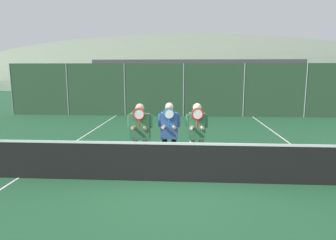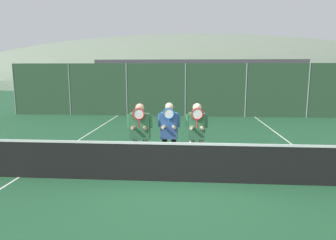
# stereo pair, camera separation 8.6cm
# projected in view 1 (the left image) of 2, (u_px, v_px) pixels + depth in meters

# --- Properties ---
(ground_plane) EXTENTS (120.00, 120.00, 0.00)m
(ground_plane) POSITION_uv_depth(u_px,v_px,m) (178.00, 182.00, 6.98)
(ground_plane) COLOR #1E4C2D
(hill_distant) EXTENTS (90.73, 50.40, 17.64)m
(hill_distant) POSITION_uv_depth(u_px,v_px,m) (186.00, 84.00, 57.37)
(hill_distant) COLOR slate
(hill_distant) RESTS_ON ground_plane
(clubhouse_building) EXTENTS (14.62, 5.50, 3.29)m
(clubhouse_building) POSITION_uv_depth(u_px,v_px,m) (196.00, 82.00, 23.34)
(clubhouse_building) COLOR beige
(clubhouse_building) RESTS_ON ground_plane
(fence_back) EXTENTS (19.94, 0.06, 2.94)m
(fence_back) POSITION_uv_depth(u_px,v_px,m) (184.00, 90.00, 16.63)
(fence_back) COLOR gray
(fence_back) RESTS_ON ground_plane
(tennis_net) EXTENTS (10.36, 0.09, 1.04)m
(tennis_net) POSITION_uv_depth(u_px,v_px,m) (178.00, 162.00, 6.90)
(tennis_net) COLOR gray
(tennis_net) RESTS_ON ground_plane
(court_line_left_sideline) EXTENTS (0.05, 16.00, 0.01)m
(court_line_left_sideline) POSITION_uv_depth(u_px,v_px,m) (68.00, 146.00, 10.18)
(court_line_left_sideline) COLOR white
(court_line_left_sideline) RESTS_ON ground_plane
(court_line_right_sideline) EXTENTS (0.05, 16.00, 0.01)m
(court_line_right_sideline) POSITION_uv_depth(u_px,v_px,m) (299.00, 150.00, 9.69)
(court_line_right_sideline) COLOR white
(court_line_right_sideline) RESTS_ON ground_plane
(player_leftmost) EXTENTS (0.63, 0.34, 1.75)m
(player_leftmost) POSITION_uv_depth(u_px,v_px,m) (140.00, 131.00, 7.57)
(player_leftmost) COLOR white
(player_leftmost) RESTS_ON ground_plane
(player_center_left) EXTENTS (0.56, 0.34, 1.76)m
(player_center_left) POSITION_uv_depth(u_px,v_px,m) (169.00, 131.00, 7.61)
(player_center_left) COLOR black
(player_center_left) RESTS_ON ground_plane
(player_center_right) EXTENTS (0.55, 0.34, 1.76)m
(player_center_right) POSITION_uv_depth(u_px,v_px,m) (197.00, 132.00, 7.54)
(player_center_right) COLOR white
(player_center_right) RESTS_ON ground_plane
(car_far_left) EXTENTS (4.69, 2.07, 1.80)m
(car_far_left) POSITION_uv_depth(u_px,v_px,m) (93.00, 95.00, 19.74)
(car_far_left) COLOR navy
(car_far_left) RESTS_ON ground_plane
(car_left_of_center) EXTENTS (4.33, 2.01, 1.71)m
(car_left_of_center) POSITION_uv_depth(u_px,v_px,m) (172.00, 96.00, 19.38)
(car_left_of_center) COLOR silver
(car_left_of_center) RESTS_ON ground_plane
(car_center) EXTENTS (4.73, 1.90, 1.87)m
(car_center) POSITION_uv_depth(u_px,v_px,m) (255.00, 96.00, 19.03)
(car_center) COLOR #B2B7BC
(car_center) RESTS_ON ground_plane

